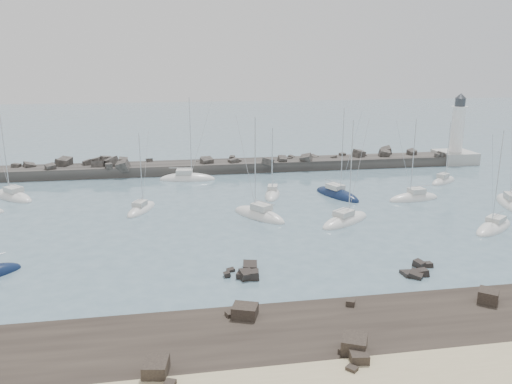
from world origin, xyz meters
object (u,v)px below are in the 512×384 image
(sailboat_9, at_px, (414,199))
(sailboat_11, at_px, (494,228))
(sailboat_12, at_px, (443,182))
(sailboat_1, at_px, (13,197))
(sailboat_10, at_px, (511,204))
(sailboat_7, at_px, (345,221))
(sailboat_5, at_px, (259,216))
(lighthouse, at_px, (456,148))
(sailboat_6, at_px, (272,195))
(sailboat_4, at_px, (187,179))
(sailboat_3, at_px, (141,210))
(sailboat_8, at_px, (337,195))

(sailboat_9, height_order, sailboat_11, sailboat_11)
(sailboat_9, distance_m, sailboat_12, 13.71)
(sailboat_1, bearing_deg, sailboat_10, -12.74)
(sailboat_9, bearing_deg, sailboat_7, -148.21)
(sailboat_11, bearing_deg, sailboat_5, 160.89)
(sailboat_7, height_order, sailboat_11, sailboat_7)
(lighthouse, xyz_separation_m, sailboat_5, (-45.49, -29.20, -2.93))
(lighthouse, xyz_separation_m, sailboat_12, (-11.13, -15.43, -2.95))
(sailboat_10, xyz_separation_m, sailboat_11, (-8.90, -8.98, -0.02))
(lighthouse, relative_size, sailboat_6, 1.27)
(sailboat_7, relative_size, sailboat_9, 1.07)
(lighthouse, distance_m, sailboat_4, 54.62)
(sailboat_7, bearing_deg, lighthouse, 43.58)
(sailboat_6, bearing_deg, sailboat_7, -64.85)
(sailboat_7, bearing_deg, sailboat_4, 125.48)
(sailboat_5, relative_size, sailboat_12, 1.28)
(sailboat_10, distance_m, sailboat_11, 12.64)
(lighthouse, height_order, sailboat_10, sailboat_10)
(sailboat_4, height_order, sailboat_11, sailboat_4)
(sailboat_6, bearing_deg, sailboat_11, -39.62)
(sailboat_5, xyz_separation_m, sailboat_7, (10.55, -4.06, -0.02))
(sailboat_3, relative_size, sailboat_5, 0.81)
(sailboat_3, relative_size, sailboat_12, 1.04)
(sailboat_7, bearing_deg, sailboat_5, 158.95)
(sailboat_8, bearing_deg, sailboat_6, 169.58)
(sailboat_6, height_order, sailboat_9, sailboat_9)
(sailboat_8, xyz_separation_m, sailboat_9, (10.66, -3.93, 0.00))
(sailboat_5, distance_m, sailboat_10, 36.69)
(lighthouse, bearing_deg, sailboat_4, -173.40)
(lighthouse, bearing_deg, sailboat_7, -136.42)
(sailboat_9, height_order, sailboat_10, sailboat_10)
(sailboat_7, relative_size, sailboat_10, 0.94)
(sailboat_8, bearing_deg, sailboat_11, -51.82)
(sailboat_4, height_order, sailboat_7, sailboat_4)
(lighthouse, relative_size, sailboat_11, 1.10)
(sailboat_6, relative_size, sailboat_11, 0.87)
(lighthouse, height_order, sailboat_12, lighthouse)
(sailboat_4, xyz_separation_m, sailboat_6, (12.55, -12.75, -0.01))
(sailboat_10, distance_m, sailboat_12, 14.61)
(sailboat_4, bearing_deg, lighthouse, 6.60)
(sailboat_9, distance_m, sailboat_11, 14.52)
(sailboat_3, relative_size, sailboat_7, 0.82)
(sailboat_9, relative_size, sailboat_11, 0.99)
(sailboat_6, relative_size, sailboat_12, 1.03)
(sailboat_5, relative_size, sailboat_10, 0.95)
(sailboat_8, xyz_separation_m, sailboat_11, (14.17, -18.01, -0.02))
(sailboat_1, xyz_separation_m, sailboat_7, (45.70, -19.64, -0.01))
(sailboat_4, distance_m, sailboat_10, 51.14)
(sailboat_1, bearing_deg, sailboat_11, -21.83)
(lighthouse, relative_size, sailboat_3, 1.26)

